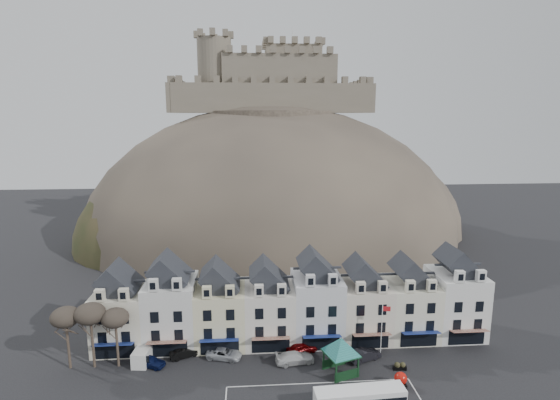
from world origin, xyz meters
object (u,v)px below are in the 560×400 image
(bus_shelter, at_px, (341,346))
(car_black, at_px, (185,352))
(red_buoy, at_px, (401,380))
(car_charcoal, at_px, (364,355))
(car_navy, at_px, (150,361))
(white_van, at_px, (144,354))
(car_maroon, at_px, (302,348))
(flagpole, at_px, (382,328))
(car_white, at_px, (295,358))
(car_silver, at_px, (224,354))
(bus, at_px, (360,399))

(bus_shelter, relative_size, car_black, 1.79)
(red_buoy, distance_m, car_charcoal, 6.55)
(bus_shelter, xyz_separation_m, car_navy, (-24.02, 3.33, -3.00))
(white_van, xyz_separation_m, car_maroon, (20.81, 0.40, -0.28))
(bus_shelter, relative_size, car_navy, 1.71)
(flagpole, height_order, car_black, flagpole)
(bus_shelter, relative_size, car_white, 1.40)
(bus_shelter, bearing_deg, car_silver, 143.98)
(bus_shelter, height_order, car_white, bus_shelter)
(bus_shelter, xyz_separation_m, white_van, (-25.01, 4.63, -2.70))
(white_van, height_order, car_navy, white_van)
(bus_shelter, bearing_deg, car_navy, 153.06)
(car_silver, bearing_deg, white_van, 104.30)
(bus_shelter, distance_m, car_maroon, 7.20)
(flagpole, bearing_deg, car_maroon, 169.85)
(car_navy, distance_m, car_black, 4.61)
(white_van, xyz_separation_m, car_white, (19.61, -1.94, -0.27))
(bus, relative_size, car_maroon, 2.33)
(bus_shelter, xyz_separation_m, car_black, (-19.80, 5.19, -3.05))
(car_navy, height_order, car_charcoal, car_charcoal)
(flagpole, relative_size, car_silver, 1.62)
(white_van, bearing_deg, car_maroon, 7.22)
(car_black, xyz_separation_m, car_silver, (5.20, -0.73, -0.00))
(bus, xyz_separation_m, bus_shelter, (-0.53, 7.26, 2.17))
(car_silver, bearing_deg, flagpole, -78.29)
(white_van, distance_m, car_black, 5.26)
(bus_shelter, bearing_deg, bus, -104.88)
(red_buoy, relative_size, flagpole, 0.25)
(car_charcoal, bearing_deg, car_maroon, 50.83)
(white_van, relative_size, car_maroon, 1.07)
(car_maroon, bearing_deg, flagpole, -123.43)
(red_buoy, xyz_separation_m, car_charcoal, (-2.74, 5.94, -0.20))
(flagpole, xyz_separation_m, car_maroon, (-10.33, 1.85, -3.54))
(car_black, bearing_deg, car_white, -124.35)
(flagpole, bearing_deg, car_black, 175.56)
(car_maroon, height_order, car_charcoal, car_charcoal)
(bus_shelter, xyz_separation_m, car_white, (-5.40, 2.69, -2.97))
(car_silver, bearing_deg, car_charcoal, -80.25)
(bus_shelter, distance_m, car_charcoal, 5.48)
(car_black, relative_size, car_maroon, 0.93)
(bus, distance_m, white_van, 28.18)
(flagpole, xyz_separation_m, car_charcoal, (-2.38, -0.49, -3.52))
(car_maroon, bearing_deg, white_van, 67.82)
(bus_shelter, xyz_separation_m, car_silver, (-14.60, 4.46, -3.05))
(flagpole, bearing_deg, car_charcoal, -168.46)
(bus, bearing_deg, car_maroon, 107.89)
(white_van, bearing_deg, car_silver, 5.18)
(car_white, relative_size, car_charcoal, 1.11)
(car_black, distance_m, car_maroon, 15.60)
(bus_shelter, xyz_separation_m, car_maroon, (-4.20, 5.03, -2.98))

